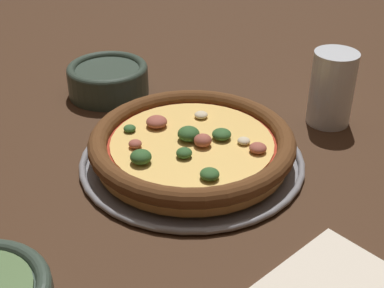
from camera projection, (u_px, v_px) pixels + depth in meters
The scene contains 6 objects.
ground_plane at pixel (192, 163), 0.71m from camera, with size 3.00×3.00×0.00m, color #3D2616.
pizza_tray at pixel (192, 160), 0.71m from camera, with size 0.30×0.30×0.01m.
pizza at pixel (192, 145), 0.70m from camera, with size 0.27×0.27×0.04m.
bowl_near at pixel (108, 78), 0.87m from camera, with size 0.13×0.13×0.05m.
drinking_cup at pixel (332, 88), 0.78m from camera, with size 0.06×0.06×0.11m.
napkin at pixel (324, 285), 0.52m from camera, with size 0.16×0.12×0.01m.
Camera 1 is at (-0.46, -0.37, 0.40)m, focal length 50.00 mm.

